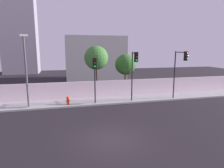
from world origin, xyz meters
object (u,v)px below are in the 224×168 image
Objects in this scene: traffic_light_center at (95,71)px; traffic_light_left at (134,66)px; street_lamp_curbside at (26,65)px; roadside_tree_leftmost at (96,58)px; roadside_tree_midleft at (125,65)px; fire_hydrant at (68,100)px; traffic_light_right at (180,65)px.

traffic_light_left is at bearing -1.14° from traffic_light_center.
street_lamp_curbside is at bearing 176.24° from traffic_light_left.
roadside_tree_leftmost is at bearing 127.50° from traffic_light_left.
traffic_light_left is 0.86× the size of roadside_tree_leftmost.
roadside_tree_midleft is (0.38, 3.89, -0.18)m from traffic_light_left.
traffic_light_right is at bearing -4.07° from fire_hydrant.
traffic_light_left reaches higher than fire_hydrant.
street_lamp_curbside reaches higher than traffic_light_right.
roadside_tree_leftmost is (-2.98, 3.89, 0.62)m from traffic_light_left.
traffic_light_center is 0.89× the size of traffic_light_right.
street_lamp_curbside is (-9.63, 0.63, 0.20)m from traffic_light_left.
traffic_light_center is 0.77× the size of roadside_tree_leftmost.
roadside_tree_midleft is at bearing 138.60° from traffic_light_right.
roadside_tree_leftmost reaches higher than traffic_light_center.
fire_hydrant is at bearing 175.93° from traffic_light_right.
roadside_tree_midleft is at bearing 42.72° from traffic_light_center.
fire_hydrant is (3.40, 0.09, -3.31)m from street_lamp_curbside.
traffic_light_left is 6.99m from fire_hydrant.
traffic_light_right is (4.86, -0.07, 0.04)m from traffic_light_left.
traffic_light_center is at bearing -14.68° from fire_hydrant.
fire_hydrant is 7.88m from roadside_tree_midleft.
traffic_light_right is (8.61, -0.14, 0.39)m from traffic_light_center.
roadside_tree_midleft is at bearing 84.47° from traffic_light_left.
traffic_light_right is 0.87× the size of roadside_tree_leftmost.
fire_hydrant is (-6.22, 0.72, -3.11)m from traffic_light_left.
traffic_light_center is at bearing -5.43° from street_lamp_curbside.
traffic_light_left is at bearing -3.76° from street_lamp_curbside.
street_lamp_curbside is at bearing -153.92° from roadside_tree_leftmost.
roadside_tree_midleft reaches higher than traffic_light_center.
traffic_light_center is (-3.75, 0.07, -0.35)m from traffic_light_left.
traffic_light_left is 3.77m from traffic_light_center.
traffic_light_center is 3.76m from fire_hydrant.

